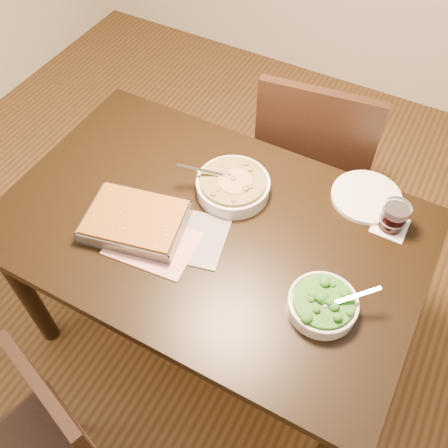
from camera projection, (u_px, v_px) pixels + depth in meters
name	position (u px, v px, depth m)	size (l,w,h in m)	color
ground	(213.00, 327.00, 2.24)	(4.00, 4.00, 0.00)	#412C12
table	(210.00, 242.00, 1.73)	(1.40, 0.90, 0.75)	black
magazine_a	(153.00, 243.00, 1.60)	(0.27, 0.20, 0.01)	#A72F30
magazine_b	(180.00, 234.00, 1.62)	(0.30, 0.21, 0.01)	#212228
coaster	(390.00, 226.00, 1.65)	(0.11, 0.11, 0.00)	white
stew_bowl	(233.00, 185.00, 1.71)	(0.27, 0.26, 0.10)	silver
broccoli_bowl	(323.00, 304.00, 1.44)	(0.21, 0.21, 0.08)	silver
baking_dish	(136.00, 221.00, 1.63)	(0.36, 0.30, 0.06)	silver
wine_tumbler	(394.00, 216.00, 1.61)	(0.09, 0.09, 0.10)	black
dinner_plate	(366.00, 197.00, 1.72)	(0.24, 0.24, 0.02)	silver
chair_near	(42.00, 446.00, 1.51)	(0.48, 0.48, 0.81)	black
chair_far	(314.00, 157.00, 2.13)	(0.52, 0.52, 0.98)	black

